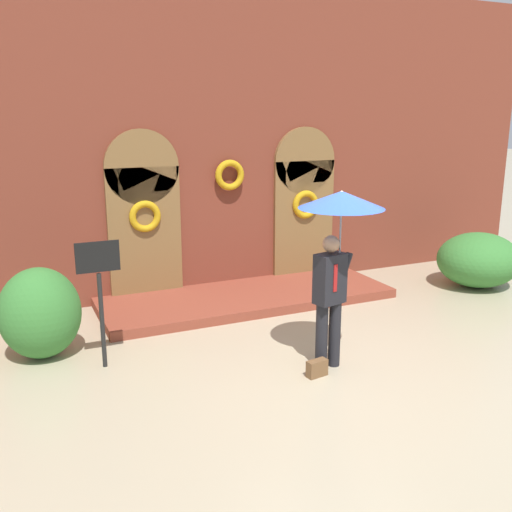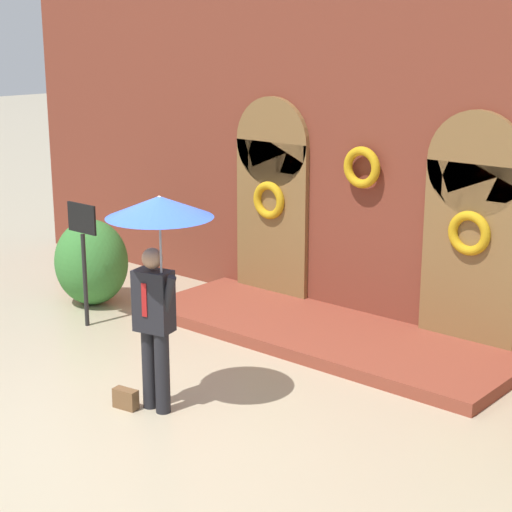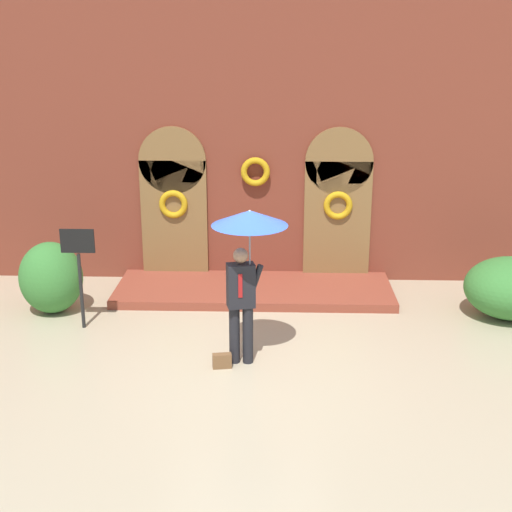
# 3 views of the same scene
# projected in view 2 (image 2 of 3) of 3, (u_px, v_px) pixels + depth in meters

# --- Properties ---
(ground_plane) EXTENTS (80.00, 80.00, 0.00)m
(ground_plane) POSITION_uv_depth(u_px,v_px,m) (153.00, 416.00, 9.07)
(ground_plane) COLOR tan
(building_facade) EXTENTS (14.00, 2.30, 5.60)m
(building_facade) POSITION_uv_depth(u_px,v_px,m) (376.00, 129.00, 11.43)
(building_facade) COLOR brown
(building_facade) RESTS_ON ground
(person_with_umbrella) EXTENTS (1.10, 1.10, 2.36)m
(person_with_umbrella) POSITION_uv_depth(u_px,v_px,m) (158.00, 239.00, 8.68)
(person_with_umbrella) COLOR black
(person_with_umbrella) RESTS_ON ground
(handbag) EXTENTS (0.30, 0.16, 0.22)m
(handbag) POSITION_uv_depth(u_px,v_px,m) (126.00, 399.00, 9.23)
(handbag) COLOR brown
(handbag) RESTS_ON ground
(sign_post) EXTENTS (0.56, 0.06, 1.72)m
(sign_post) POSITION_uv_depth(u_px,v_px,m) (83.00, 244.00, 11.55)
(sign_post) COLOR black
(sign_post) RESTS_ON ground
(shrub_left) EXTENTS (1.10, 1.06, 1.28)m
(shrub_left) POSITION_uv_depth(u_px,v_px,m) (91.00, 262.00, 12.64)
(shrub_left) COLOR #387A33
(shrub_left) RESTS_ON ground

